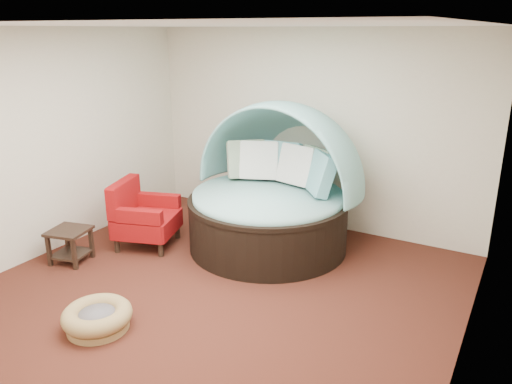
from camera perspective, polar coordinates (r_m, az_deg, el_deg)
The scene contains 9 objects.
floor at distance 5.59m, azimuth -4.85°, elevation -11.58°, with size 5.00×5.00×0.00m, color #491D15.
wall_back at distance 7.19m, azimuth 6.24°, elevation 7.07°, with size 5.00×5.00×0.00m, color beige.
wall_left at distance 6.76m, azimuth -23.02°, elevation 5.03°, with size 5.00×5.00×0.00m, color beige.
wall_right at distance 4.21m, azimuth 23.94°, elevation -2.42°, with size 5.00×5.00×0.00m, color beige.
ceiling at distance 4.86m, azimuth -5.77°, elevation 18.44°, with size 5.00×5.00×0.00m, color white.
canopy_daybed at distance 6.49m, azimuth 2.03°, elevation 1.28°, with size 2.34×2.23×1.91m.
pet_basket at distance 5.19m, azimuth -17.68°, elevation -13.50°, with size 0.70×0.70×0.23m.
red_armchair at distance 6.78m, azimuth -12.83°, elevation -2.71°, with size 0.95×0.95×0.88m.
side_table at distance 6.60m, azimuth -20.50°, elevation -5.27°, with size 0.54×0.54×0.43m.
Camera 1 is at (2.80, -3.98, 2.77)m, focal length 35.00 mm.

